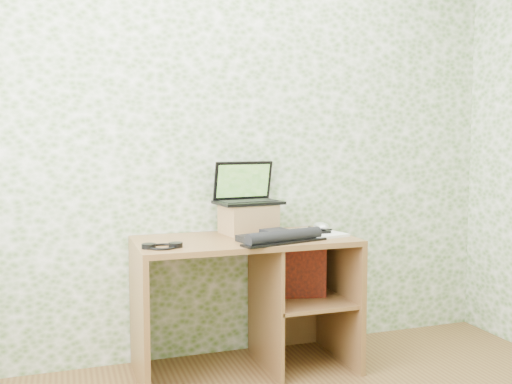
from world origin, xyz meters
name	(u,v)px	position (x,y,z in m)	size (l,w,h in m)	color
wall_back	(229,139)	(0.00, 1.75, 1.30)	(3.50, 3.50, 0.00)	white
desk	(256,284)	(0.08, 1.47, 0.48)	(1.20, 0.60, 0.75)	brown
riser	(248,219)	(0.07, 1.58, 0.84)	(0.29, 0.24, 0.17)	olive
laptop	(246,194)	(0.07, 1.62, 0.98)	(0.39, 0.30, 0.24)	black
keyboard	(280,237)	(0.15, 1.29, 0.77)	(0.50, 0.36, 0.07)	black
headphones	(162,246)	(-0.48, 1.29, 0.76)	(0.20, 0.16, 0.02)	black
notepad	(316,233)	(0.43, 1.43, 0.76)	(0.23, 0.33, 0.02)	white
mouse	(321,228)	(0.45, 1.41, 0.79)	(0.08, 0.12, 0.04)	silver
pen	(320,228)	(0.49, 1.51, 0.77)	(0.01, 0.01, 0.16)	black
red_box	(301,268)	(0.34, 1.44, 0.56)	(0.28, 0.09, 0.33)	maroon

